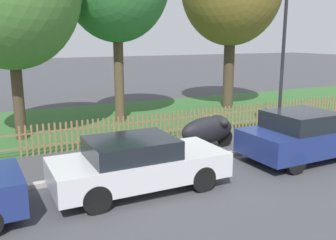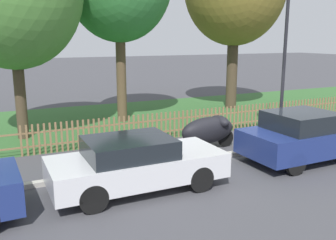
{
  "view_description": "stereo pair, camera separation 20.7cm",
  "coord_description": "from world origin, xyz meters",
  "px_view_note": "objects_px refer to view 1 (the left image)",
  "views": [
    {
      "loc": [
        -7.47,
        -8.75,
        3.48
      ],
      "look_at": [
        -2.69,
        0.95,
        1.1
      ],
      "focal_mm": 40.0,
      "sensor_mm": 36.0,
      "label": 1
    },
    {
      "loc": [
        -7.28,
        -8.84,
        3.48
      ],
      "look_at": [
        -2.69,
        0.95,
        1.1
      ],
      "focal_mm": 40.0,
      "sensor_mm": 36.0,
      "label": 2
    }
  ],
  "objects_px": {
    "parked_car_black_saloon": "(138,163)",
    "covered_motorcycle": "(209,130)",
    "street_lamp": "(286,39)",
    "parked_car_navy_estate": "(304,135)"
  },
  "relations": [
    {
      "from": "street_lamp",
      "to": "covered_motorcycle",
      "type": "bearing_deg",
      "value": 173.43
    },
    {
      "from": "parked_car_black_saloon",
      "to": "parked_car_navy_estate",
      "type": "bearing_deg",
      "value": -0.74
    },
    {
      "from": "covered_motorcycle",
      "to": "street_lamp",
      "type": "relative_size",
      "value": 0.37
    },
    {
      "from": "parked_car_navy_estate",
      "to": "street_lamp",
      "type": "height_order",
      "value": "street_lamp"
    },
    {
      "from": "parked_car_black_saloon",
      "to": "covered_motorcycle",
      "type": "relative_size",
      "value": 2.02
    },
    {
      "from": "parked_car_navy_estate",
      "to": "street_lamp",
      "type": "xyz_separation_m",
      "value": [
        0.75,
        1.75,
        2.7
      ]
    },
    {
      "from": "parked_car_navy_estate",
      "to": "covered_motorcycle",
      "type": "height_order",
      "value": "parked_car_navy_estate"
    },
    {
      "from": "street_lamp",
      "to": "parked_car_navy_estate",
      "type": "bearing_deg",
      "value": -113.25
    },
    {
      "from": "covered_motorcycle",
      "to": "parked_car_navy_estate",
      "type": "bearing_deg",
      "value": -51.87
    },
    {
      "from": "parked_car_black_saloon",
      "to": "street_lamp",
      "type": "height_order",
      "value": "street_lamp"
    }
  ]
}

